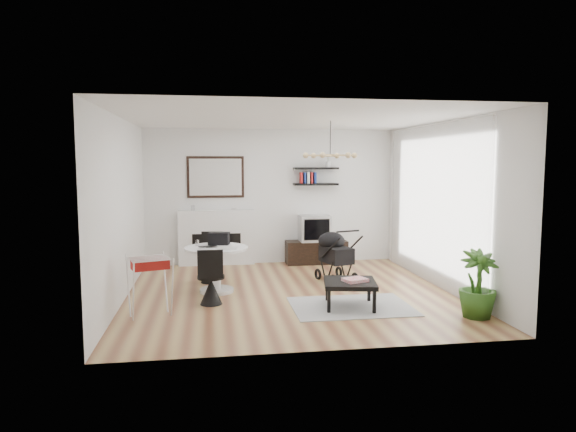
{
  "coord_description": "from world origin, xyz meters",
  "views": [
    {
      "loc": [
        -1.21,
        -7.77,
        2.04
      ],
      "look_at": [
        0.03,
        0.4,
        1.17
      ],
      "focal_mm": 32.0,
      "sensor_mm": 36.0,
      "label": 1
    }
  ],
  "objects": [
    {
      "name": "dining_table",
      "position": [
        -1.13,
        0.24,
        0.48
      ],
      "size": [
        0.99,
        0.99,
        0.72
      ],
      "color": "white",
      "rests_on": "floor"
    },
    {
      "name": "drinking_glass",
      "position": [
        -1.43,
        0.42,
        0.77
      ],
      "size": [
        0.06,
        0.06,
        0.09
      ],
      "primitive_type": "cylinder",
      "color": "white",
      "rests_on": "dining_table"
    },
    {
      "name": "shelf_lower",
      "position": [
        0.9,
        2.37,
        1.6
      ],
      "size": [
        0.9,
        0.25,
        0.04
      ],
      "primitive_type": "cube",
      "color": "black",
      "rests_on": "wall_back"
    },
    {
      "name": "stroller",
      "position": [
        0.9,
        0.73,
        0.4
      ],
      "size": [
        0.66,
        0.85,
        0.94
      ],
      "rotation": [
        0.0,
        0.0,
        0.28
      ],
      "color": "black",
      "rests_on": "floor"
    },
    {
      "name": "drying_rack",
      "position": [
        -2.02,
        -0.91,
        0.42
      ],
      "size": [
        0.66,
        0.64,
        0.8
      ],
      "rotation": [
        0.0,
        0.0,
        0.31
      ],
      "color": "white",
      "rests_on": "floor"
    },
    {
      "name": "wall_right",
      "position": [
        2.5,
        0.0,
        1.35
      ],
      "size": [
        0.0,
        5.0,
        5.0
      ],
      "primitive_type": "plane",
      "rotation": [
        1.57,
        0.0,
        -1.57
      ],
      "color": "white",
      "rests_on": "floor"
    },
    {
      "name": "black_bag",
      "position": [
        -1.08,
        0.49,
        0.82
      ],
      "size": [
        0.36,
        0.26,
        0.19
      ],
      "primitive_type": "cube",
      "rotation": [
        0.0,
        0.0,
        -0.23
      ],
      "color": "black",
      "rests_on": "dining_table"
    },
    {
      "name": "pendant_lamp",
      "position": [
        0.7,
        0.3,
        2.15
      ],
      "size": [
        0.9,
        0.9,
        0.1
      ],
      "primitive_type": null,
      "color": "tan",
      "rests_on": "ceiling"
    },
    {
      "name": "rug",
      "position": [
        0.74,
        -0.88,
        0.01
      ],
      "size": [
        1.68,
        1.21,
        0.01
      ],
      "primitive_type": "cube",
      "color": "#A3A3A3",
      "rests_on": "floor"
    },
    {
      "name": "wall_back",
      "position": [
        0.0,
        2.5,
        1.35
      ],
      "size": [
        5.0,
        0.0,
        5.0
      ],
      "primitive_type": "plane",
      "rotation": [
        1.57,
        0.0,
        0.0
      ],
      "color": "white",
      "rests_on": "floor"
    },
    {
      "name": "newspaper",
      "position": [
        -0.96,
        0.12,
        0.73
      ],
      "size": [
        0.34,
        0.29,
        0.01
      ],
      "primitive_type": "cube",
      "rotation": [
        0.0,
        0.0,
        -0.13
      ],
      "color": "beige",
      "rests_on": "dining_table"
    },
    {
      "name": "ceiling",
      "position": [
        0.0,
        0.0,
        2.7
      ],
      "size": [
        5.0,
        5.0,
        0.0
      ],
      "primitive_type": "plane",
      "color": "white",
      "rests_on": "wall_back"
    },
    {
      "name": "potted_plant",
      "position": [
        2.25,
        -1.61,
        0.45
      ],
      "size": [
        0.51,
        0.51,
        0.9
      ],
      "primitive_type": "imported",
      "rotation": [
        0.0,
        0.0,
        0.01
      ],
      "color": "#2D5A19",
      "rests_on": "floor"
    },
    {
      "name": "chair_near",
      "position": [
        -1.22,
        -0.46,
        0.26
      ],
      "size": [
        0.39,
        0.4,
        0.82
      ],
      "rotation": [
        0.0,
        0.0,
        3.11
      ],
      "color": "black",
      "rests_on": "floor"
    },
    {
      "name": "fireplace",
      "position": [
        -1.1,
        2.42,
        0.69
      ],
      "size": [
        1.5,
        0.17,
        2.16
      ],
      "color": "white",
      "rests_on": "floor"
    },
    {
      "name": "laptop",
      "position": [
        -1.25,
        0.17,
        0.73
      ],
      "size": [
        0.32,
        0.24,
        0.02
      ],
      "primitive_type": "imported",
      "rotation": [
        0.0,
        0.0,
        0.18
      ],
      "color": "black",
      "rests_on": "dining_table"
    },
    {
      "name": "floor",
      "position": [
        0.0,
        0.0,
        0.0
      ],
      "size": [
        5.0,
        5.0,
        0.0
      ],
      "primitive_type": "plane",
      "color": "brown",
      "rests_on": "ground"
    },
    {
      "name": "chair_far",
      "position": [
        -1.22,
        0.95,
        0.27
      ],
      "size": [
        0.42,
        0.44,
        0.85
      ],
      "rotation": [
        0.0,
        0.0,
        -0.2
      ],
      "color": "black",
      "rests_on": "floor"
    },
    {
      "name": "shelf_upper",
      "position": [
        0.9,
        2.37,
        1.92
      ],
      "size": [
        0.9,
        0.25,
        0.04
      ],
      "primitive_type": "cube",
      "color": "black",
      "rests_on": "wall_back"
    },
    {
      "name": "crt_tv",
      "position": [
        0.85,
        2.27,
        0.72
      ],
      "size": [
        0.6,
        0.52,
        0.52
      ],
      "color": "#BCBCBE",
      "rests_on": "tv_console"
    },
    {
      "name": "sheer_curtain",
      "position": [
        2.4,
        0.2,
        1.35
      ],
      "size": [
        0.04,
        3.6,
        2.6
      ],
      "primitive_type": "cube",
      "color": "white",
      "rests_on": "wall_right"
    },
    {
      "name": "tv_console",
      "position": [
        0.9,
        2.28,
        0.23
      ],
      "size": [
        1.23,
        0.43,
        0.46
      ],
      "primitive_type": "cube",
      "color": "black",
      "rests_on": "floor"
    },
    {
      "name": "magazines",
      "position": [
        0.78,
        -0.94,
        0.4
      ],
      "size": [
        0.37,
        0.32,
        0.04
      ],
      "primitive_type": "cube",
      "rotation": [
        0.0,
        0.0,
        0.31
      ],
      "color": "#D33441",
      "rests_on": "coffee_table"
    },
    {
      "name": "coffee_table",
      "position": [
        0.72,
        -0.9,
        0.34
      ],
      "size": [
        0.84,
        0.84,
        0.37
      ],
      "rotation": [
        0.0,
        0.0,
        -0.19
      ],
      "color": "black",
      "rests_on": "rug"
    },
    {
      "name": "wall_left",
      "position": [
        -2.5,
        0.0,
        1.35
      ],
      "size": [
        0.0,
        5.0,
        5.0
      ],
      "primitive_type": "plane",
      "rotation": [
        1.57,
        0.0,
        1.57
      ],
      "color": "white",
      "rests_on": "floor"
    }
  ]
}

